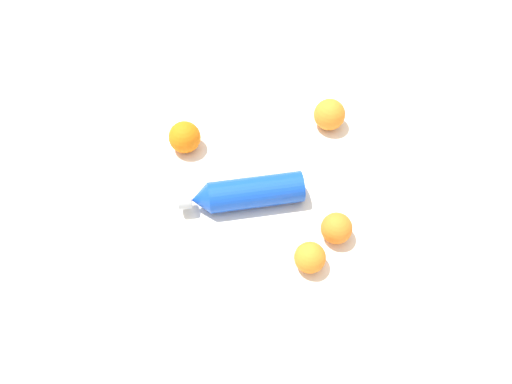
{
  "coord_description": "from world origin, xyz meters",
  "views": [
    {
      "loc": [
        -0.59,
        0.28,
        0.94
      ],
      "look_at": [
        -0.03,
        -0.05,
        0.03
      ],
      "focal_mm": 36.99,
      "sensor_mm": 36.0,
      "label": 1
    }
  ],
  "objects": [
    {
      "name": "orange_1",
      "position": [
        0.18,
        0.02,
        0.04
      ],
      "size": [
        0.07,
        0.07,
        0.07
      ],
      "primitive_type": "sphere",
      "color": "orange",
      "rests_on": "ground_plane"
    },
    {
      "name": "orange_2",
      "position": [
        -0.19,
        -0.14,
        0.03
      ],
      "size": [
        0.06,
        0.06,
        0.06
      ],
      "primitive_type": "sphere",
      "color": "orange",
      "rests_on": "ground_plane"
    },
    {
      "name": "ground_plane",
      "position": [
        0.0,
        0.0,
        0.0
      ],
      "size": [
        2.4,
        2.4,
        0.0
      ],
      "primitive_type": "plane",
      "color": "silver"
    },
    {
      "name": "orange_0",
      "position": [
        -0.22,
        -0.06,
        0.03
      ],
      "size": [
        0.06,
        0.06,
        0.06
      ],
      "primitive_type": "sphere",
      "color": "orange",
      "rests_on": "ground_plane"
    },
    {
      "name": "orange_3",
      "position": [
        0.07,
        -0.31,
        0.04
      ],
      "size": [
        0.07,
        0.07,
        0.07
      ],
      "primitive_type": "sphere",
      "color": "orange",
      "rests_on": "ground_plane"
    },
    {
      "name": "water_bottle",
      "position": [
        -0.02,
        -0.02,
        0.03
      ],
      "size": [
        0.15,
        0.26,
        0.07
      ],
      "rotation": [
        0.0,
        0.0,
        1.2
      ],
      "color": "blue",
      "rests_on": "ground_plane"
    }
  ]
}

